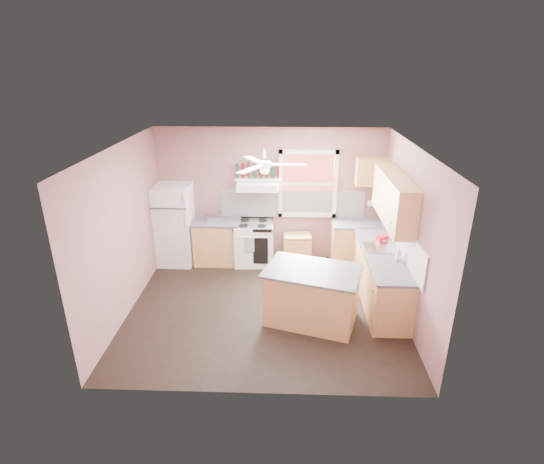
{
  "coord_description": "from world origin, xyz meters",
  "views": [
    {
      "loc": [
        0.33,
        -6.15,
        3.9
      ],
      "look_at": [
        0.1,
        0.3,
        1.25
      ],
      "focal_mm": 28.0,
      "sensor_mm": 36.0,
      "label": 1
    }
  ],
  "objects_px": {
    "cart": "(297,250)",
    "stove": "(254,243)",
    "refrigerator": "(175,225)",
    "toaster": "(214,217)",
    "island": "(312,296)"
  },
  "relations": [
    {
      "from": "toaster",
      "to": "stove",
      "type": "height_order",
      "value": "toaster"
    },
    {
      "from": "stove",
      "to": "toaster",
      "type": "bearing_deg",
      "value": 175.16
    },
    {
      "from": "toaster",
      "to": "cart",
      "type": "relative_size",
      "value": 0.51
    },
    {
      "from": "toaster",
      "to": "cart",
      "type": "distance_m",
      "value": 1.81
    },
    {
      "from": "cart",
      "to": "island",
      "type": "distance_m",
      "value": 2.11
    },
    {
      "from": "refrigerator",
      "to": "cart",
      "type": "height_order",
      "value": "refrigerator"
    },
    {
      "from": "refrigerator",
      "to": "island",
      "type": "bearing_deg",
      "value": -35.81
    },
    {
      "from": "refrigerator",
      "to": "island",
      "type": "relative_size",
      "value": 1.2
    },
    {
      "from": "refrigerator",
      "to": "toaster",
      "type": "distance_m",
      "value": 0.81
    },
    {
      "from": "stove",
      "to": "cart",
      "type": "relative_size",
      "value": 1.58
    },
    {
      "from": "cart",
      "to": "stove",
      "type": "bearing_deg",
      "value": 179.28
    },
    {
      "from": "stove",
      "to": "cart",
      "type": "xyz_separation_m",
      "value": [
        0.89,
        0.06,
        -0.16
      ]
    },
    {
      "from": "refrigerator",
      "to": "stove",
      "type": "relative_size",
      "value": 1.89
    },
    {
      "from": "refrigerator",
      "to": "toaster",
      "type": "xyz_separation_m",
      "value": [
        0.79,
        0.04,
        0.18
      ]
    },
    {
      "from": "cart",
      "to": "refrigerator",
      "type": "bearing_deg",
      "value": 177.56
    }
  ]
}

